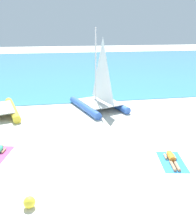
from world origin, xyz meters
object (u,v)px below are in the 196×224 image
at_px(beach_ball, 29,202).
at_px(towel_right, 172,162).
at_px(sailboat_blue, 99,97).
at_px(sunbather_right, 172,159).

bearing_deg(beach_ball, towel_right, 17.21).
bearing_deg(sailboat_blue, sunbather_right, -94.10).
relative_size(sailboat_blue, towel_right, 3.15).
bearing_deg(sailboat_blue, towel_right, -94.29).
height_order(sailboat_blue, sunbather_right, sailboat_blue).
relative_size(towel_right, sunbather_right, 1.21).
relative_size(sailboat_blue, sunbather_right, 3.83).
bearing_deg(sunbather_right, towel_right, -90.00).
distance_m(towel_right, sunbather_right, 0.14).
distance_m(sunbather_right, beach_ball, 6.66).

